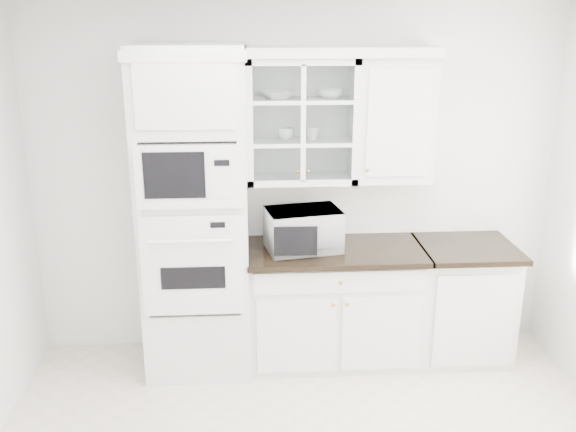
{
  "coord_description": "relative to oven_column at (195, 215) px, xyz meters",
  "views": [
    {
      "loc": [
        -0.36,
        -3.01,
        2.6
      ],
      "look_at": [
        -0.1,
        1.05,
        1.3
      ],
      "focal_mm": 40.0,
      "sensor_mm": 36.0,
      "label": 1
    }
  ],
  "objects": [
    {
      "name": "bowl_b",
      "position": [
        0.98,
        0.18,
        0.84
      ],
      "size": [
        0.24,
        0.24,
        0.06
      ],
      "primitive_type": "imported",
      "rotation": [
        0.0,
        0.0,
        0.29
      ],
      "color": "white",
      "rests_on": "upper_cabinet_glass"
    },
    {
      "name": "base_cabinet_run",
      "position": [
        1.03,
        0.03,
        -0.74
      ],
      "size": [
        1.32,
        0.67,
        0.92
      ],
      "color": "silver",
      "rests_on": "ground"
    },
    {
      "name": "extra_base_cabinet",
      "position": [
        2.03,
        0.03,
        -0.74
      ],
      "size": [
        0.72,
        0.67,
        0.92
      ],
      "color": "silver",
      "rests_on": "ground"
    },
    {
      "name": "upper_cabinet_glass",
      "position": [
        0.78,
        0.17,
        0.65
      ],
      "size": [
        0.8,
        0.33,
        0.9
      ],
      "color": "silver",
      "rests_on": "room_shell"
    },
    {
      "name": "oven_column",
      "position": [
        0.0,
        0.0,
        0.0
      ],
      "size": [
        0.76,
        0.68,
        2.4
      ],
      "color": "silver",
      "rests_on": "ground"
    },
    {
      "name": "cup_b",
      "position": [
        0.86,
        0.17,
        0.56
      ],
      "size": [
        0.13,
        0.13,
        0.09
      ],
      "primitive_type": "imported",
      "rotation": [
        0.0,
        0.0,
        -0.31
      ],
      "color": "white",
      "rests_on": "upper_cabinet_glass"
    },
    {
      "name": "upper_cabinet_solid",
      "position": [
        1.46,
        0.17,
        0.65
      ],
      "size": [
        0.55,
        0.33,
        0.9
      ],
      "primitive_type": "cube",
      "color": "silver",
      "rests_on": "room_shell"
    },
    {
      "name": "bowl_a",
      "position": [
        0.61,
        0.16,
        0.84
      ],
      "size": [
        0.29,
        0.29,
        0.06
      ],
      "primitive_type": "imported",
      "rotation": [
        0.0,
        0.0,
        0.32
      ],
      "color": "white",
      "rests_on": "upper_cabinet_glass"
    },
    {
      "name": "room_shell",
      "position": [
        0.75,
        -0.99,
        0.58
      ],
      "size": [
        4.0,
        3.5,
        2.7
      ],
      "color": "white",
      "rests_on": "ground"
    },
    {
      "name": "countertop_microwave",
      "position": [
        0.78,
        0.02,
        -0.13
      ],
      "size": [
        0.6,
        0.53,
        0.31
      ],
      "primitive_type": "imported",
      "rotation": [
        0.0,
        0.0,
        3.33
      ],
      "color": "white",
      "rests_on": "base_cabinet_run"
    },
    {
      "name": "cup_a",
      "position": [
        0.67,
        0.17,
        0.55
      ],
      "size": [
        0.14,
        0.14,
        0.09
      ],
      "primitive_type": "imported",
      "rotation": [
        0.0,
        0.0,
        0.34
      ],
      "color": "white",
      "rests_on": "upper_cabinet_glass"
    },
    {
      "name": "crown_molding",
      "position": [
        0.68,
        0.14,
        1.14
      ],
      "size": [
        2.14,
        0.38,
        0.07
      ],
      "primitive_type": "cube",
      "color": "white",
      "rests_on": "room_shell"
    }
  ]
}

